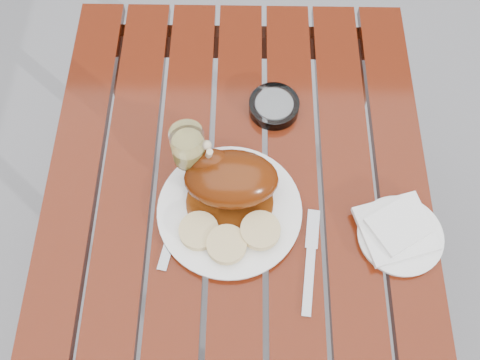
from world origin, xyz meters
name	(u,v)px	position (x,y,z in m)	size (l,w,h in m)	color
ground	(238,313)	(0.00, 0.00, 0.00)	(60.00, 60.00, 0.00)	slate
table	(237,281)	(0.00, 0.00, 0.38)	(0.80, 1.20, 0.75)	#641E0B
dinner_plate	(230,211)	(-0.01, 0.03, 0.76)	(0.29, 0.29, 0.02)	white
roast_duck	(228,178)	(-0.02, 0.08, 0.82)	(0.19, 0.18, 0.13)	#632B0B
bread_dumplings	(229,235)	(-0.01, -0.03, 0.78)	(0.20, 0.11, 0.03)	#DAC385
wine_glass	(190,156)	(-0.09, 0.12, 0.83)	(0.07, 0.07, 0.16)	#D4C360
side_plate	(400,236)	(0.32, -0.02, 0.76)	(0.17, 0.17, 0.01)	white
napkin	(396,229)	(0.31, -0.01, 0.77)	(0.14, 0.13, 0.01)	white
ashtray	(274,106)	(0.08, 0.29, 0.76)	(0.11, 0.11, 0.03)	#B2B7BC
fork	(172,233)	(-0.13, -0.02, 0.75)	(0.02, 0.16, 0.01)	gray
knife	(310,269)	(0.14, -0.08, 0.75)	(0.02, 0.18, 0.01)	gray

